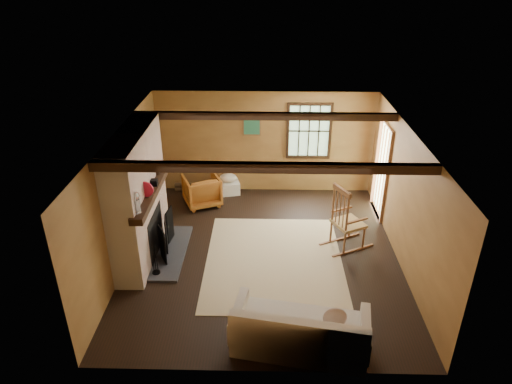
{
  "coord_description": "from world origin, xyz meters",
  "views": [
    {
      "loc": [
        0.04,
        -7.14,
        4.96
      ],
      "look_at": [
        -0.15,
        0.4,
        1.12
      ],
      "focal_mm": 32.0,
      "sensor_mm": 36.0,
      "label": 1
    }
  ],
  "objects_px": {
    "rocking_chair": "(346,222)",
    "armchair": "(202,190)",
    "laundry_basket": "(229,187)",
    "sofa": "(300,333)",
    "fireplace": "(140,202)"
  },
  "relations": [
    {
      "from": "rocking_chair",
      "to": "armchair",
      "type": "height_order",
      "value": "rocking_chair"
    },
    {
      "from": "laundry_basket",
      "to": "armchair",
      "type": "distance_m",
      "value": 0.81
    },
    {
      "from": "sofa",
      "to": "laundry_basket",
      "type": "xyz_separation_m",
      "value": [
        -1.39,
        4.84,
        -0.13
      ]
    },
    {
      "from": "sofa",
      "to": "armchair",
      "type": "bearing_deg",
      "value": 124.26
    },
    {
      "from": "sofa",
      "to": "laundry_basket",
      "type": "bearing_deg",
      "value": 115.86
    },
    {
      "from": "sofa",
      "to": "rocking_chair",
      "type": "bearing_deg",
      "value": 78.52
    },
    {
      "from": "fireplace",
      "to": "rocking_chair",
      "type": "xyz_separation_m",
      "value": [
        3.79,
        0.32,
        -0.55
      ]
    },
    {
      "from": "fireplace",
      "to": "sofa",
      "type": "xyz_separation_m",
      "value": [
        2.77,
        -2.32,
        -0.83
      ]
    },
    {
      "from": "laundry_basket",
      "to": "sofa",
      "type": "bearing_deg",
      "value": -73.96
    },
    {
      "from": "rocking_chair",
      "to": "sofa",
      "type": "distance_m",
      "value": 2.85
    },
    {
      "from": "fireplace",
      "to": "laundry_basket",
      "type": "relative_size",
      "value": 4.8
    },
    {
      "from": "sofa",
      "to": "armchair",
      "type": "height_order",
      "value": "sofa"
    },
    {
      "from": "sofa",
      "to": "laundry_basket",
      "type": "distance_m",
      "value": 5.04
    },
    {
      "from": "sofa",
      "to": "armchair",
      "type": "relative_size",
      "value": 2.63
    },
    {
      "from": "fireplace",
      "to": "sofa",
      "type": "distance_m",
      "value": 3.7
    }
  ]
}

